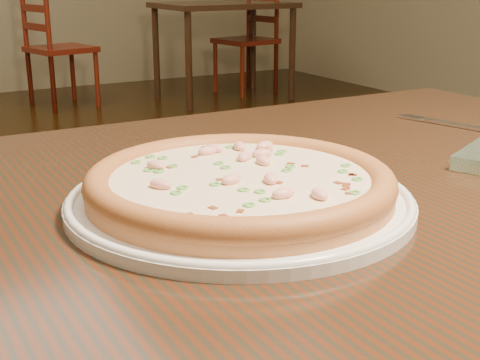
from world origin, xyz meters
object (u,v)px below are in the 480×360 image
hero_table (304,254)px  pizza (240,183)px  chair_c (54,48)px  bg_table_right (223,15)px  chair_d (251,39)px  plate (240,199)px

hero_table → pizza: (-0.12, -0.05, 0.13)m
hero_table → chair_c: 4.45m
bg_table_right → chair_d: size_ratio=1.05×
plate → chair_c: 4.53m
pizza → chair_d: size_ratio=0.34×
plate → chair_c: size_ratio=0.38×
hero_table → pizza: pizza is taller
chair_c → chair_d: 1.61m
hero_table → chair_d: bearing=60.2°
pizza → chair_c: chair_c is taller
hero_table → bg_table_right: same height
plate → chair_c: chair_c is taller
chair_c → plate: bearing=-102.1°
pizza → bg_table_right: pizza is taller
hero_table → chair_d: size_ratio=1.26×
bg_table_right → hero_table: bearing=-117.1°
hero_table → chair_c: chair_c is taller
pizza → chair_d: bearing=59.2°
plate → pizza: 0.02m
pizza → bg_table_right: (2.21, 4.12, -0.12)m
chair_d → pizza: bearing=-120.8°
chair_d → chair_c: bearing=175.3°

